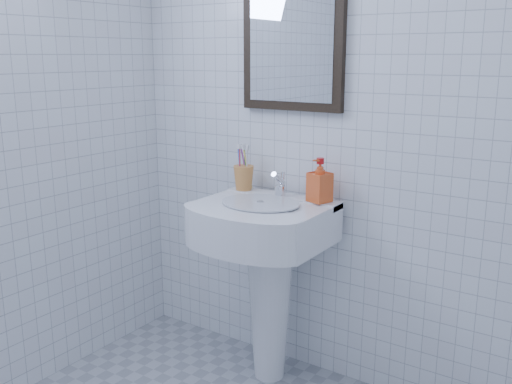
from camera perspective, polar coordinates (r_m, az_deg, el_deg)
The scene contains 6 objects.
wall_back at distance 2.50m, azimuth 8.64°, elevation 8.06°, with size 2.20×0.02×2.50m, color white.
washbasin at distance 2.58m, azimuth 1.12°, elevation -6.89°, with size 0.56×0.41×0.87m.
faucet at distance 2.57m, azimuth 2.40°, elevation 0.61°, with size 0.05×0.11×0.12m.
toothbrush_cup at distance 2.69m, azimuth -1.24°, elevation 1.42°, with size 0.10×0.10×0.12m, color #D98B40, non-canonical shape.
soap_dispenser at distance 2.47m, azimuth 6.40°, elevation 1.17°, with size 0.09×0.09×0.19m, color red.
wall_mirror at distance 2.58m, azimuth 3.65°, elevation 15.02°, with size 0.50×0.04×0.62m.
Camera 1 is at (1.07, -1.04, 1.48)m, focal length 40.00 mm.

